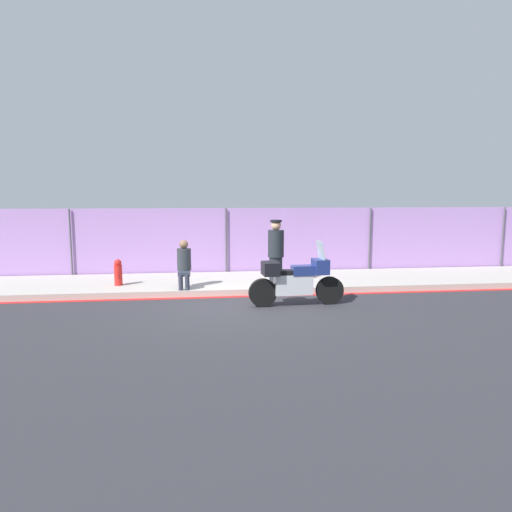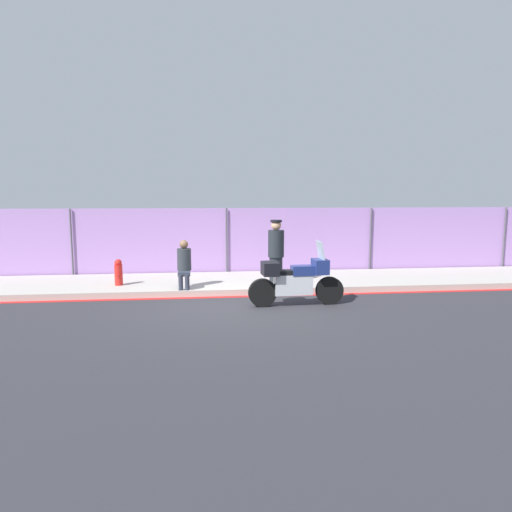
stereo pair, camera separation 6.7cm
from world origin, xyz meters
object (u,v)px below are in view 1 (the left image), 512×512
Objects in this scene: motorcycle at (296,280)px; person_seated_on_curb at (184,262)px; officer_standing at (276,251)px; fire_hydrant at (118,272)px.

person_seated_on_curb is at bearing 145.98° from motorcycle.
officer_standing is 1.40× the size of person_seated_on_curb.
person_seated_on_curb is 1.86m from fire_hydrant.
officer_standing reaches higher than person_seated_on_curb.
fire_hydrant is at bearing 176.98° from officer_standing.
motorcycle is 1.31× the size of officer_standing.
person_seated_on_curb is 1.76× the size of fire_hydrant.
motorcycle is 3.22× the size of fire_hydrant.
person_seated_on_curb is (-2.60, 1.59, 0.24)m from motorcycle.
motorcycle reaches higher than fire_hydrant.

